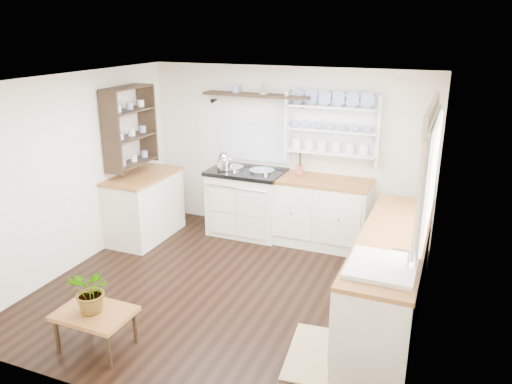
% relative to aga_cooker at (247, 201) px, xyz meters
% --- Properties ---
extents(floor, '(4.00, 3.80, 0.01)m').
position_rel_aga_cooker_xyz_m(floor, '(0.47, -1.57, -0.47)').
color(floor, black).
rests_on(floor, ground).
extents(wall_back, '(4.00, 0.02, 2.30)m').
position_rel_aga_cooker_xyz_m(wall_back, '(0.47, 0.33, 0.68)').
color(wall_back, silver).
rests_on(wall_back, ground).
extents(wall_right, '(0.02, 3.80, 2.30)m').
position_rel_aga_cooker_xyz_m(wall_right, '(2.47, -1.57, 0.68)').
color(wall_right, silver).
rests_on(wall_right, ground).
extents(wall_left, '(0.02, 3.80, 2.30)m').
position_rel_aga_cooker_xyz_m(wall_left, '(-1.53, -1.57, 0.68)').
color(wall_left, silver).
rests_on(wall_left, ground).
extents(ceiling, '(4.00, 3.80, 0.01)m').
position_rel_aga_cooker_xyz_m(ceiling, '(0.47, -1.57, 1.83)').
color(ceiling, white).
rests_on(ceiling, wall_back).
extents(window, '(0.08, 1.55, 1.22)m').
position_rel_aga_cooker_xyz_m(window, '(2.42, -1.42, 1.10)').
color(window, white).
rests_on(window, wall_right).
extents(aga_cooker, '(1.03, 0.72, 0.95)m').
position_rel_aga_cooker_xyz_m(aga_cooker, '(0.00, 0.00, 0.00)').
color(aga_cooker, beige).
rests_on(aga_cooker, floor).
extents(back_cabinets, '(1.27, 0.63, 0.90)m').
position_rel_aga_cooker_xyz_m(back_cabinets, '(1.07, 0.03, -0.01)').
color(back_cabinets, beige).
rests_on(back_cabinets, floor).
extents(right_cabinets, '(0.62, 2.43, 0.90)m').
position_rel_aga_cooker_xyz_m(right_cabinets, '(2.17, -1.47, -0.01)').
color(right_cabinets, beige).
rests_on(right_cabinets, floor).
extents(belfast_sink, '(0.55, 0.60, 0.45)m').
position_rel_aga_cooker_xyz_m(belfast_sink, '(2.17, -2.22, 0.33)').
color(belfast_sink, white).
rests_on(belfast_sink, right_cabinets).
extents(left_cabinets, '(0.62, 1.13, 0.90)m').
position_rel_aga_cooker_xyz_m(left_cabinets, '(-1.23, -0.67, -0.01)').
color(left_cabinets, beige).
rests_on(left_cabinets, floor).
extents(plate_rack, '(1.20, 0.22, 0.90)m').
position_rel_aga_cooker_xyz_m(plate_rack, '(1.12, 0.29, 1.09)').
color(plate_rack, white).
rests_on(plate_rack, wall_back).
extents(high_shelf, '(1.50, 0.29, 0.16)m').
position_rel_aga_cooker_xyz_m(high_shelf, '(0.07, 0.21, 1.44)').
color(high_shelf, black).
rests_on(high_shelf, wall_back).
extents(left_shelving, '(0.28, 0.80, 1.05)m').
position_rel_aga_cooker_xyz_m(left_shelving, '(-1.37, -0.67, 1.08)').
color(left_shelving, black).
rests_on(left_shelving, wall_left).
extents(kettle, '(0.20, 0.20, 0.24)m').
position_rel_aga_cooker_xyz_m(kettle, '(-0.28, -0.12, 0.58)').
color(kettle, silver).
rests_on(kettle, aga_cooker).
extents(utensil_crock, '(0.11, 0.11, 0.12)m').
position_rel_aga_cooker_xyz_m(utensil_crock, '(0.72, 0.11, 0.50)').
color(utensil_crock, '#AE543F').
rests_on(utensil_crock, back_cabinets).
extents(center_table, '(0.68, 0.49, 0.36)m').
position_rel_aga_cooker_xyz_m(center_table, '(-0.22, -2.97, -0.15)').
color(center_table, brown).
rests_on(center_table, floor).
extents(potted_plant, '(0.40, 0.35, 0.42)m').
position_rel_aga_cooker_xyz_m(potted_plant, '(-0.22, -2.97, 0.11)').
color(potted_plant, '#3F7233').
rests_on(potted_plant, center_table).
extents(floor_rug, '(0.64, 0.90, 0.02)m').
position_rel_aga_cooker_xyz_m(floor_rug, '(1.71, -2.33, -0.46)').
color(floor_rug, '#938455').
rests_on(floor_rug, floor).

